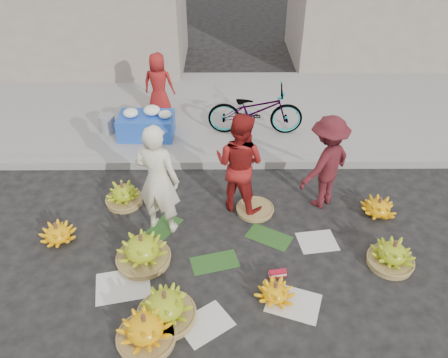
{
  "coord_description": "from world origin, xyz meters",
  "views": [
    {
      "loc": [
        -0.0,
        -4.43,
        4.49
      ],
      "look_at": [
        0.04,
        0.81,
        0.7
      ],
      "focal_mm": 35.0,
      "sensor_mm": 36.0,
      "label": 1
    }
  ],
  "objects_px": {
    "flower_table": "(147,124)",
    "bicycle": "(255,110)",
    "banana_bunch_0": "(142,250)",
    "banana_bunch_4": "(392,255)",
    "vendor_cream": "(158,180)"
  },
  "relations": [
    {
      "from": "banana_bunch_0",
      "to": "banana_bunch_4",
      "type": "xyz_separation_m",
      "value": [
        3.4,
        -0.08,
        -0.04
      ]
    },
    {
      "from": "banana_bunch_4",
      "to": "vendor_cream",
      "type": "relative_size",
      "value": 0.39
    },
    {
      "from": "banana_bunch_0",
      "to": "bicycle",
      "type": "xyz_separation_m",
      "value": [
        1.75,
        3.39,
        0.39
      ]
    },
    {
      "from": "bicycle",
      "to": "banana_bunch_0",
      "type": "bearing_deg",
      "value": 154.16
    },
    {
      "from": "banana_bunch_0",
      "to": "bicycle",
      "type": "distance_m",
      "value": 3.83
    },
    {
      "from": "flower_table",
      "to": "bicycle",
      "type": "xyz_separation_m",
      "value": [
        2.12,
        0.13,
        0.23
      ]
    },
    {
      "from": "bicycle",
      "to": "vendor_cream",
      "type": "bearing_deg",
      "value": 151.14
    },
    {
      "from": "flower_table",
      "to": "vendor_cream",
      "type": "bearing_deg",
      "value": -75.52
    },
    {
      "from": "flower_table",
      "to": "bicycle",
      "type": "bearing_deg",
      "value": 5.51
    },
    {
      "from": "flower_table",
      "to": "bicycle",
      "type": "distance_m",
      "value": 2.14
    },
    {
      "from": "flower_table",
      "to": "bicycle",
      "type": "relative_size",
      "value": 0.58
    },
    {
      "from": "banana_bunch_0",
      "to": "banana_bunch_4",
      "type": "height_order",
      "value": "banana_bunch_0"
    },
    {
      "from": "banana_bunch_0",
      "to": "bicycle",
      "type": "bearing_deg",
      "value": 62.67
    },
    {
      "from": "banana_bunch_4",
      "to": "vendor_cream",
      "type": "height_order",
      "value": "vendor_cream"
    },
    {
      "from": "vendor_cream",
      "to": "flower_table",
      "type": "bearing_deg",
      "value": -61.01
    }
  ]
}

